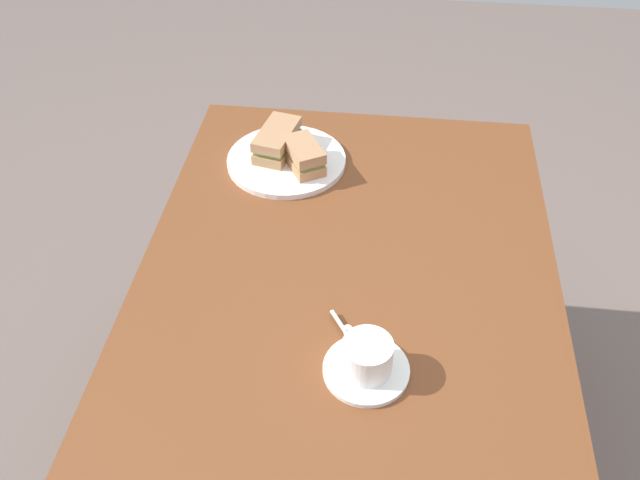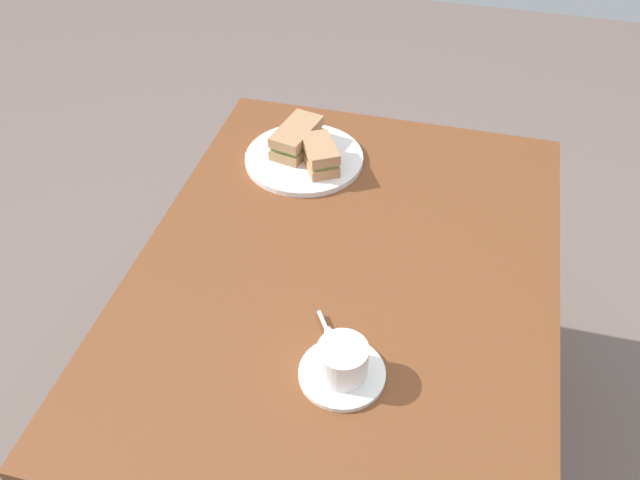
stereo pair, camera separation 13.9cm
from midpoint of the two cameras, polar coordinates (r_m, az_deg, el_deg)
The scene contains 8 objects.
ground_plane at distance 1.96m, azimuth 3.69°, elevation -17.48°, with size 6.00×6.00×0.00m, color #716059.
dining_table at distance 1.47m, azimuth 4.72°, elevation -5.90°, with size 1.14×0.84×0.72m.
sandwich_plate at distance 1.65m, azimuth 1.09°, elevation 6.74°, with size 0.28×0.28×0.01m, color white.
sandwich_front at distance 1.65m, azimuth 0.46°, elevation 8.46°, with size 0.16×0.10×0.06m.
sandwich_back at distance 1.60m, azimuth 2.51°, elevation 7.01°, with size 0.13×0.11×0.06m.
coffee_saucer at distance 1.21m, azimuth 5.22°, elevation -11.24°, with size 0.15×0.15×0.01m, color white.
coffee_cup at distance 1.18m, azimuth 5.31°, elevation -10.06°, with size 0.11×0.09×0.06m.
spoon at distance 1.24m, azimuth 3.86°, elevation -8.24°, with size 0.09×0.06×0.01m.
Camera 2 is at (-0.95, -0.19, 1.70)m, focal length 38.27 mm.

